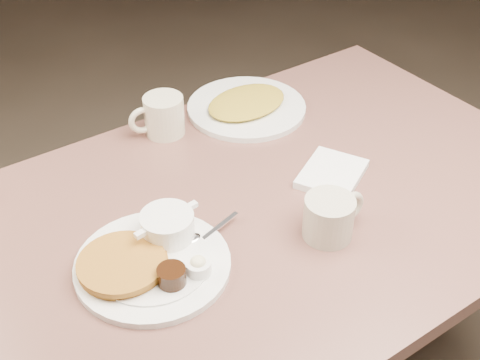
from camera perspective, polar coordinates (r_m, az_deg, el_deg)
diner_table at (r=1.49m, az=0.44°, el=-7.71°), size 1.50×0.90×0.75m
main_plate at (r=1.25m, az=-7.92°, el=-6.70°), size 0.39×0.34×0.07m
coffee_mug_near at (r=1.30m, az=8.10°, el=-3.25°), size 0.15×0.10×0.09m
napkin at (r=1.47m, az=8.24°, el=0.55°), size 0.20×0.19×0.02m
coffee_mug_far at (r=1.60m, az=-6.96°, el=5.74°), size 0.15×0.12×0.10m
hash_plate at (r=1.70m, az=0.59°, el=6.67°), size 0.35×0.35×0.04m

